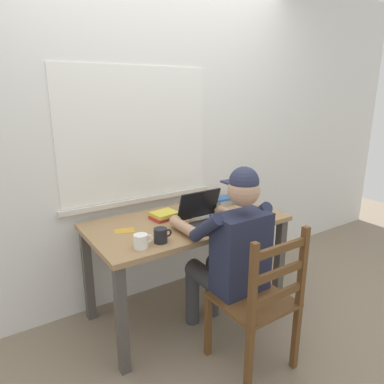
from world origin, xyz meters
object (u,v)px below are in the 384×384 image
at_px(wooden_chair, 259,302).
at_px(landscape_photo_print, 124,231).
at_px(computer_mouse, 239,219).
at_px(seated_person, 230,250).
at_px(desk, 187,233).
at_px(laptop, 206,217).
at_px(book_stack_side, 164,215).
at_px(coffee_mug_dark, 161,235).
at_px(book_stack_main, 224,200).
at_px(coffee_mug_white, 141,241).

xyz_separation_m(wooden_chair, landscape_photo_print, (-0.50, 0.78, 0.30)).
bearing_deg(computer_mouse, seated_person, -140.86).
xyz_separation_m(desk, laptop, (0.07, -0.15, 0.15)).
height_order(wooden_chair, book_stack_side, wooden_chair).
bearing_deg(desk, coffee_mug_dark, -144.80).
xyz_separation_m(wooden_chair, book_stack_main, (0.42, 0.86, 0.33)).
bearing_deg(wooden_chair, laptop, 87.76).
height_order(book_stack_side, landscape_photo_print, book_stack_side).
bearing_deg(coffee_mug_white, book_stack_main, 22.60).
bearing_deg(laptop, book_stack_main, 36.33).
relative_size(wooden_chair, coffee_mug_white, 7.58).
bearing_deg(coffee_mug_white, landscape_photo_print, 86.27).
relative_size(coffee_mug_dark, book_stack_side, 0.62).
bearing_deg(computer_mouse, landscape_photo_print, 158.81).
height_order(coffee_mug_white, landscape_photo_print, coffee_mug_white).
bearing_deg(seated_person, coffee_mug_dark, 152.50).
distance_m(desk, laptop, 0.22).
relative_size(coffee_mug_white, landscape_photo_print, 0.94).
bearing_deg(coffee_mug_white, desk, 27.60).
bearing_deg(wooden_chair, desk, 93.40).
height_order(book_stack_main, landscape_photo_print, book_stack_main).
relative_size(seated_person, landscape_photo_print, 9.48).
distance_m(seated_person, computer_mouse, 0.34).
distance_m(seated_person, laptop, 0.32).
xyz_separation_m(computer_mouse, book_stack_main, (0.16, 0.38, 0.02)).
bearing_deg(seated_person, book_stack_side, 106.78).
xyz_separation_m(coffee_mug_dark, book_stack_side, (0.22, 0.35, -0.02)).
relative_size(wooden_chair, laptop, 2.81).
bearing_deg(book_stack_main, desk, -163.05).
relative_size(seated_person, coffee_mug_white, 10.07).
height_order(coffee_mug_dark, book_stack_side, coffee_mug_dark).
bearing_deg(book_stack_side, coffee_mug_dark, -121.56).
distance_m(desk, book_stack_side, 0.21).
xyz_separation_m(seated_person, coffee_mug_dark, (-0.39, 0.20, 0.12)).
relative_size(computer_mouse, book_stack_side, 0.51).
distance_m(laptop, book_stack_main, 0.49).
height_order(desk, wooden_chair, wooden_chair).
bearing_deg(coffee_mug_dark, landscape_photo_print, 111.48).
bearing_deg(coffee_mug_dark, desk, 35.20).
distance_m(laptop, coffee_mug_white, 0.55).
height_order(wooden_chair, book_stack_main, wooden_chair).
relative_size(desk, computer_mouse, 14.07).
xyz_separation_m(desk, coffee_mug_dark, (-0.34, -0.24, 0.15)).
relative_size(laptop, computer_mouse, 3.30).
xyz_separation_m(seated_person, book_stack_side, (-0.17, 0.56, 0.10)).
xyz_separation_m(laptop, coffee_mug_white, (-0.54, -0.10, -0.01)).
xyz_separation_m(seated_person, landscape_photo_print, (-0.50, 0.50, 0.07)).
xyz_separation_m(coffee_mug_white, book_stack_side, (0.35, 0.36, -0.02)).
height_order(desk, computer_mouse, computer_mouse).
bearing_deg(laptop, landscape_photo_print, 158.75).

